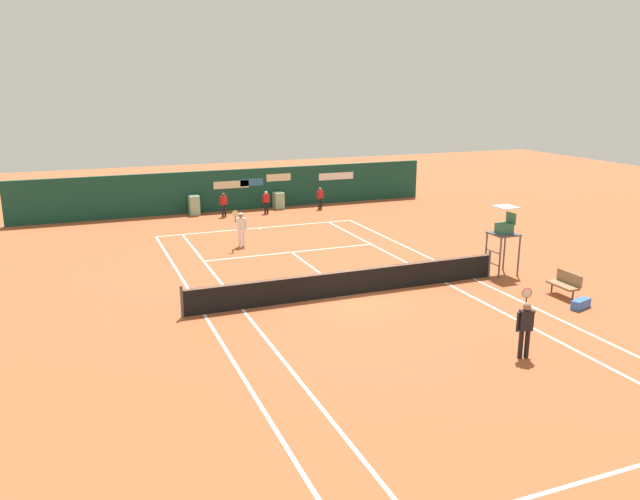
{
  "coord_description": "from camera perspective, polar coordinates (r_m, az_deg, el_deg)",
  "views": [
    {
      "loc": [
        -8.97,
        -19.6,
        7.4
      ],
      "look_at": [
        0.23,
        3.49,
        0.8
      ],
      "focal_mm": 35.33,
      "sensor_mm": 36.0,
      "label": 1
    }
  ],
  "objects": [
    {
      "name": "sponsor_back_wall",
      "position": [
        38.16,
        -7.85,
        5.36
      ],
      "size": [
        25.0,
        1.02,
        2.44
      ],
      "color": "#144233",
      "rests_on": "ground_plane"
    },
    {
      "name": "ball_kid_right_post",
      "position": [
        37.01,
        -4.9,
        4.48
      ],
      "size": [
        0.44,
        0.18,
        1.32
      ],
      "rotation": [
        0.0,
        0.0,
        3.14
      ],
      "color": "black",
      "rests_on": "ground_plane"
    },
    {
      "name": "ball_kid_centre_post",
      "position": [
        36.37,
        -8.72,
        4.23
      ],
      "size": [
        0.46,
        0.21,
        1.38
      ],
      "rotation": [
        0.0,
        0.0,
        3.27
      ],
      "color": "black",
      "rests_on": "ground_plane"
    },
    {
      "name": "tennis_net",
      "position": [
        22.63,
        2.74,
        -2.87
      ],
      "size": [
        12.1,
        0.1,
        1.07
      ],
      "color": "#4C4C51",
      "rests_on": "ground_plane"
    },
    {
      "name": "player_bench",
      "position": [
        24.13,
        21.33,
        -2.78
      ],
      "size": [
        0.54,
        1.2,
        0.88
      ],
      "rotation": [
        0.0,
        0.0,
        1.57
      ],
      "color": "#38383D",
      "rests_on": "ground_plane"
    },
    {
      "name": "ground_plane",
      "position": [
        23.28,
        2.14,
        -3.66
      ],
      "size": [
        80.0,
        80.0,
        0.01
      ],
      "color": "#A8512D"
    },
    {
      "name": "equipment_bag",
      "position": [
        23.23,
        22.66,
        -4.48
      ],
      "size": [
        0.94,
        0.51,
        0.32
      ],
      "color": "blue",
      "rests_on": "ground_plane"
    },
    {
      "name": "player_near_side",
      "position": [
        18.33,
        18.1,
        -6.45
      ],
      "size": [
        0.77,
        0.67,
        1.85
      ],
      "rotation": [
        0.0,
        0.0,
        -0.26
      ],
      "color": "black",
      "rests_on": "ground_plane"
    },
    {
      "name": "player_on_baseline",
      "position": [
        29.5,
        -7.17,
        2.14
      ],
      "size": [
        0.78,
        0.65,
        1.82
      ],
      "rotation": [
        0.0,
        0.0,
        2.83
      ],
      "color": "white",
      "rests_on": "ground_plane"
    },
    {
      "name": "umpire_chair",
      "position": [
        25.81,
        16.35,
        1.7
      ],
      "size": [
        1.0,
        1.0,
        2.75
      ],
      "rotation": [
        0.0,
        0.0,
        1.57
      ],
      "color": "#47474C",
      "rests_on": "ground_plane"
    },
    {
      "name": "ball_kid_left_post",
      "position": [
        38.11,
        0.01,
        4.85
      ],
      "size": [
        0.44,
        0.22,
        1.33
      ],
      "rotation": [
        0.0,
        0.0,
        3.33
      ],
      "color": "black",
      "rests_on": "ground_plane"
    },
    {
      "name": "tennis_ball_mid_court",
      "position": [
        31.4,
        -11.17,
        1.01
      ],
      "size": [
        0.07,
        0.07,
        0.07
      ],
      "primitive_type": "sphere",
      "color": "#CCE033",
      "rests_on": "ground_plane"
    }
  ]
}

